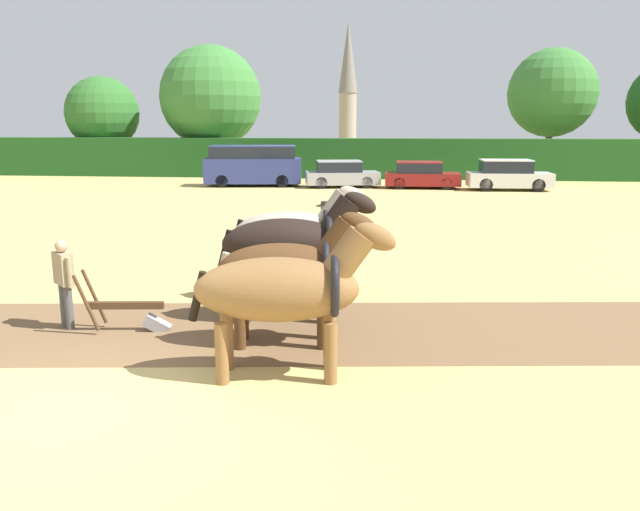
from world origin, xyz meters
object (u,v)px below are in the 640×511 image
Objects in this scene: tree_center_left at (552,93)px; parked_car_center_left at (421,175)px; draft_horse_lead_left at (285,289)px; farmer_at_plow at (64,278)px; tree_far_left at (102,113)px; farmer_beside_team at (326,234)px; parked_car_left at (341,174)px; church_spire at (348,83)px; parked_van at (253,165)px; draft_horse_trail_right at (294,233)px; tree_left at (211,97)px; draft_horse_trail_left at (291,244)px; draft_horse_lead_right at (289,269)px; plow at (133,313)px; parked_car_center at (508,176)px.

parked_car_center_left is (-8.80, -9.83, -4.66)m from tree_center_left.
draft_horse_lead_left is 0.73× the size of parked_car_center_left.
farmer_at_plow is (-4.07, 1.63, -0.37)m from draft_horse_lead_left.
farmer_beside_team is at bearing -57.07° from tree_far_left.
tree_far_left is 1.56× the size of parked_car_left.
parked_car_left is at bearing -86.37° from church_spire.
parked_van is at bearing -92.22° from church_spire.
draft_horse_trail_right is 1.71m from farmer_beside_team.
tree_left is at bearing -176.33° from tree_center_left.
parked_van is (4.68, -8.26, -3.99)m from tree_left.
parked_van is (-6.18, 25.96, -0.11)m from draft_horse_lead_left.
draft_horse_trail_left is (18.19, -31.46, -2.70)m from tree_far_left.
tree_far_left reaches higher than parked_van.
draft_horse_lead_left is 1.30m from draft_horse_lead_right.
plow is 1.02× the size of farmer_at_plow.
draft_horse_lead_left is at bearing -36.17° from plow.
church_spire is at bearing 86.23° from draft_horse_lead_right.
tree_left reaches higher than draft_horse_lead_right.
tree_left is 5.56× the size of farmer_at_plow.
tree_far_left is at bearing 65.17° from farmer_at_plow.
plow is at bearing -89.29° from parked_van.
church_spire is 50.41m from parked_car_center.
plow is at bearing -105.16° from parked_car_left.
tree_center_left is at bearing 3.67° from tree_left.
tree_left is at bearing 148.53° from parked_car_center_left.
draft_horse_lead_left is at bearing -102.07° from farmer_beside_team.
tree_center_left is 34.34m from draft_horse_trail_right.
tree_left is 3.09× the size of draft_horse_trail_right.
farmer_beside_team is (0.31, 2.90, -0.32)m from draft_horse_trail_left.
plow is 0.29× the size of parked_van.
draft_horse_trail_left is at bearing -86.77° from church_spire.
farmer_at_plow reaches higher than plow.
parked_van reaches higher than parked_car_left.
church_spire is 72.88m from draft_horse_lead_right.
parked_car_center is (7.58, 23.97, -0.47)m from draft_horse_lead_right.
parked_van is at bearing 96.65° from draft_horse_lead_right.
farmer_beside_team is 0.42× the size of parked_car_center.
parked_car_center is at bearing -76.36° from church_spire.
tree_far_left is 1.54× the size of parked_car_center.
tree_far_left reaches higher than parked_car_center_left.
tree_center_left is 37.83m from farmer_at_plow.
parked_car_left is (3.04, -47.84, -7.59)m from church_spire.
draft_horse_trail_right is at bearing 89.98° from draft_horse_lead_left.
draft_horse_lead_left reaches higher than parked_van.
farmer_at_plow is at bearing -172.97° from draft_horse_trail_left.
draft_horse_lead_left is at bearing -61.46° from tree_far_left.
tree_left is 1.04× the size of tree_center_left.
church_spire is at bearing 112.98° from tree_center_left.
parked_car_center reaches higher than parked_car_left.
plow is (-2.72, 0.32, -0.91)m from draft_horse_lead_right.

